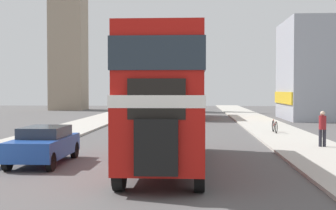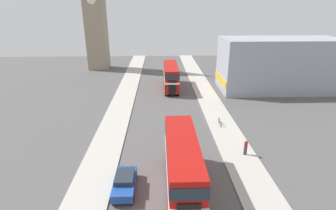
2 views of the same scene
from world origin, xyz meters
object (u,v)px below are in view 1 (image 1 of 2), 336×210
at_px(car_parked_near, 44,144).
at_px(bicycle_on_pavement, 275,126).
at_px(bus_distant, 189,92).
at_px(pedestrian_walking, 322,127).
at_px(church_tower, 68,1).
at_px(double_decker_bus, 168,91).

xyz_separation_m(car_parked_near, bicycle_on_pavement, (10.31, 11.71, -0.23)).
height_order(bus_distant, pedestrian_walking, bus_distant).
relative_size(bus_distant, car_parked_near, 2.61).
distance_m(bus_distant, bicycle_on_pavement, 16.96).
bearing_deg(church_tower, double_decker_bus, -70.53).
bearing_deg(church_tower, bicycle_on_pavement, -56.54).
relative_size(bus_distant, pedestrian_walking, 6.36).
xyz_separation_m(car_parked_near, pedestrian_walking, (11.29, 4.79, 0.32)).
bearing_deg(pedestrian_walking, bicycle_on_pavement, 98.05).
distance_m(car_parked_near, pedestrian_walking, 12.27).
xyz_separation_m(bus_distant, bicycle_on_pavement, (5.38, -15.96, -2.02)).
bearing_deg(pedestrian_walking, double_decker_bus, -143.00).
bearing_deg(bicycle_on_pavement, double_decker_bus, -115.64).
bearing_deg(car_parked_near, double_decker_bus, -3.55).
bearing_deg(double_decker_bus, church_tower, 109.47).
relative_size(bicycle_on_pavement, church_tower, 0.06).
distance_m(car_parked_near, church_tower, 47.60).
bearing_deg(bus_distant, church_tower, 134.22).
height_order(bus_distant, car_parked_near, bus_distant).
bearing_deg(car_parked_near, church_tower, 104.18).
relative_size(double_decker_bus, car_parked_near, 2.56).
bearing_deg(church_tower, car_parked_near, -75.82).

